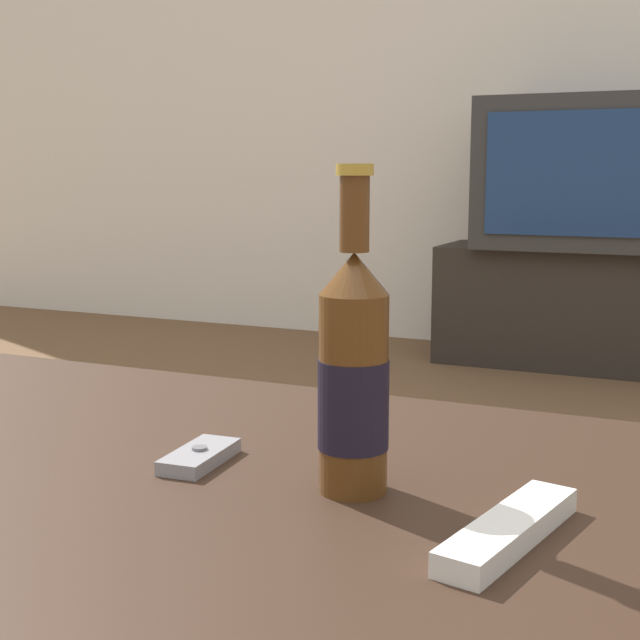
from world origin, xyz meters
TOP-DOWN VIEW (x-y plane):
  - back_wall at (0.00, 3.02)m, footprint 8.00×0.05m
  - coffee_table at (0.00, 0.00)m, footprint 1.21×0.80m
  - tv_stand at (0.05, 2.75)m, footprint 0.99×0.40m
  - television at (0.05, 2.74)m, footprint 0.69×0.52m
  - beer_bottle at (0.25, 0.06)m, footprint 0.06×0.06m
  - cell_phone at (0.08, 0.06)m, footprint 0.05×0.10m
  - remote_control at (0.40, -0.00)m, footprint 0.08×0.19m

SIDE VIEW (x-z plane):
  - tv_stand at x=0.05m, z-range 0.00..0.44m
  - coffee_table at x=0.00m, z-range 0.16..0.60m
  - cell_phone at x=0.08m, z-range 0.44..0.45m
  - remote_control at x=0.40m, z-range 0.44..0.46m
  - beer_bottle at x=0.25m, z-range 0.40..0.69m
  - television at x=0.05m, z-range 0.44..0.99m
  - back_wall at x=0.00m, z-range 0.00..2.60m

